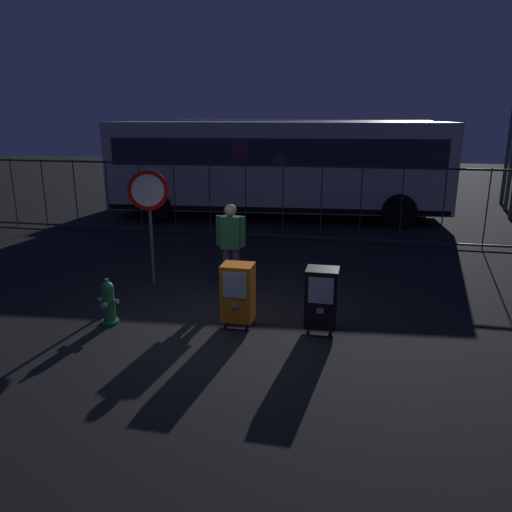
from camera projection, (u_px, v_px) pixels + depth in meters
The scene contains 9 objects.
ground_plane at pixel (221, 332), 7.63m from camera, with size 60.00×60.00×0.00m, color black.
fire_hydrant at pixel (109, 302), 7.87m from camera, with size 0.33×0.32×0.75m.
newspaper_box_primary at pixel (322, 297), 7.47m from camera, with size 0.48×0.42×1.02m.
newspaper_box_secondary at pixel (238, 292), 7.69m from camera, with size 0.48×0.42×1.02m.
stop_sign at pixel (149, 204), 9.35m from camera, with size 0.71×0.31×2.23m.
pedestrian at pixel (231, 243), 9.10m from camera, with size 0.55×0.22×1.67m.
fence_barrier at pixel (283, 202), 13.06m from camera, with size 18.03×0.04×2.00m.
bus_near at pixel (277, 164), 15.82m from camera, with size 10.68×3.51×3.00m.
bus_far at pixel (292, 153), 20.19m from camera, with size 10.59×3.12×3.00m.
Camera 1 is at (1.97, -6.76, 3.21)m, focal length 35.00 mm.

